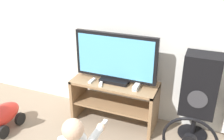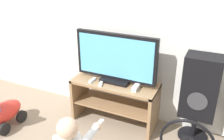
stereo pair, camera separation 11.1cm
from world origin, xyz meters
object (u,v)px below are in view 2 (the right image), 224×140
(television, at_px, (116,59))
(speaker_tower, at_px, (200,89))
(remote_secondary, at_px, (101,84))
(game_console, at_px, (136,87))
(ride_on_toy, at_px, (3,113))
(remote_primary, at_px, (92,80))

(television, xyz_separation_m, speaker_tower, (0.94, 0.09, -0.21))
(remote_secondary, bearing_deg, game_console, 9.50)
(remote_secondary, height_order, speaker_tower, speaker_tower)
(speaker_tower, relative_size, ride_on_toy, 1.97)
(speaker_tower, bearing_deg, remote_secondary, -167.93)
(television, relative_size, remote_secondary, 7.20)
(game_console, height_order, ride_on_toy, game_console)
(television, bearing_deg, remote_primary, -157.23)
(remote_secondary, xyz_separation_m, speaker_tower, (1.06, 0.23, 0.06))
(game_console, relative_size, remote_primary, 1.27)
(game_console, xyz_separation_m, ride_on_toy, (-1.46, -0.59, -0.39))
(game_console, bearing_deg, television, 165.46)
(remote_secondary, bearing_deg, remote_primary, 164.99)
(remote_secondary, relative_size, speaker_tower, 0.13)
(remote_primary, xyz_separation_m, speaker_tower, (1.19, 0.19, 0.06))
(remote_primary, distance_m, ride_on_toy, 1.15)
(game_console, distance_m, speaker_tower, 0.67)
(speaker_tower, xyz_separation_m, ride_on_toy, (-2.12, -0.75, -0.44))
(television, height_order, game_console, television)
(remote_secondary, distance_m, ride_on_toy, 1.24)
(remote_primary, relative_size, remote_secondary, 0.98)
(game_console, relative_size, remote_secondary, 1.25)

